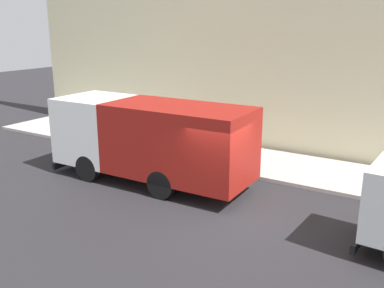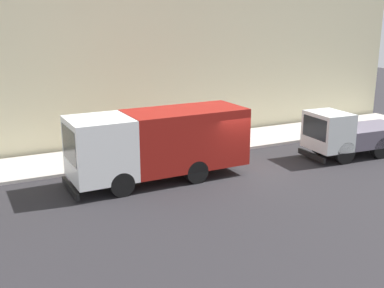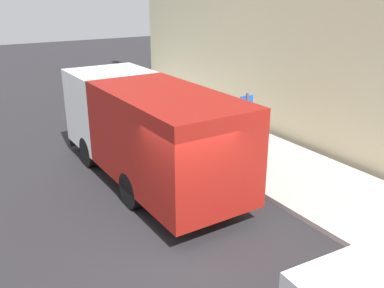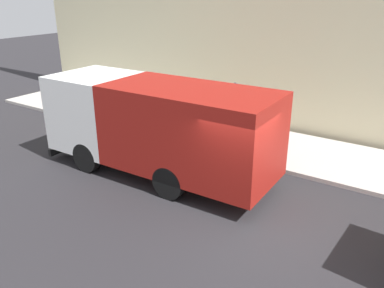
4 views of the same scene
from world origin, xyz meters
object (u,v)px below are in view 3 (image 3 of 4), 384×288
at_px(pedestrian_standing, 254,133).
at_px(street_sign_post, 246,127).
at_px(pedestrian_walking, 216,117).
at_px(large_utility_truck, 146,128).

height_order(pedestrian_standing, street_sign_post, street_sign_post).
relative_size(pedestrian_walking, pedestrian_standing, 0.94).
xyz_separation_m(large_utility_truck, street_sign_post, (2.56, -1.23, -0.07)).
relative_size(pedestrian_walking, street_sign_post, 0.70).
relative_size(pedestrian_standing, street_sign_post, 0.74).
bearing_deg(pedestrian_standing, pedestrian_walking, 69.12).
bearing_deg(large_utility_truck, pedestrian_standing, -13.00).
xyz_separation_m(pedestrian_walking, street_sign_post, (-0.90, -2.78, 0.55)).
height_order(large_utility_truck, pedestrian_walking, large_utility_truck).
bearing_deg(large_utility_truck, street_sign_post, -26.65).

